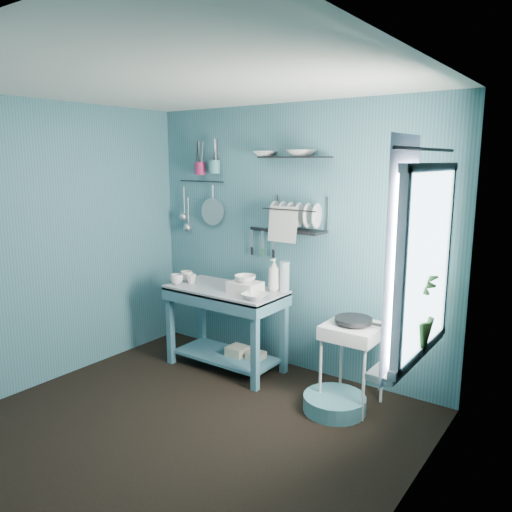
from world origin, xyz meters
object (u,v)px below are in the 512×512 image
Objects in this scene: mug_mid at (191,279)px; water_bottle at (284,277)px; floor_basin at (334,403)px; potted_plant at (411,310)px; dish_rack at (295,214)px; colander at (212,212)px; utensil_cup_teal at (215,167)px; soap_bottle at (274,275)px; wash_tub at (245,287)px; storage_tin_large at (237,357)px; storage_tin_small at (256,362)px; work_counter at (226,328)px; frying_pan at (353,320)px; mug_right at (187,276)px; hotplate_stand at (352,365)px; mug_left at (177,279)px; utensil_cup_magenta at (200,168)px.

mug_mid is 0.36× the size of water_bottle.
potted_plant is at bearing -31.93° from floor_basin.
colander is (-1.05, 0.08, -0.04)m from dish_rack.
dish_rack is at bearing 146.84° from potted_plant.
utensil_cup_teal is (-0.03, 0.41, 1.08)m from mug_mid.
soap_bottle is 0.54× the size of dish_rack.
storage_tin_large is (-0.15, 0.07, -0.74)m from wash_tub.
storage_tin_small is 0.40× the size of floor_basin.
storage_tin_large is at bearing 160.65° from potted_plant.
work_counter is 5.64× the size of storage_tin_small.
work_counter is 2.19× the size of potted_plant.
dish_rack is 1.45m from storage_tin_small.
water_bottle reaches higher than mug_mid.
utensil_cup_teal reaches higher than colander.
work_counter is 3.76× the size of frying_pan.
mug_right is at bearing 174.76° from floor_basin.
soap_bottle is 1.26m from floor_basin.
soap_bottle is 0.87m from storage_tin_small.
wash_tub is 1.40× the size of storage_tin_small.
mug_mid is 0.63m from wash_tub.
frying_pan is (1.69, 0.07, -0.12)m from mug_mid.
wash_tub is at bearing 172.00° from floor_basin.
soap_bottle is (0.80, 0.26, 0.10)m from mug_mid.
dish_rack reaches higher than wash_tub.
colander reaches higher than mug_mid.
hotplate_stand is (1.81, 0.01, -0.50)m from mug_right.
mug_left is 1.87m from hotplate_stand.
potted_plant reaches higher than mug_mid.
utensil_cup_teal is at bearing 81.67° from mug_left.
utensil_cup_magenta reaches higher than storage_tin_small.
dish_rack is (0.06, 0.08, 0.57)m from water_bottle.
mug_right reaches higher than frying_pan.
potted_plant is (2.56, -0.95, -0.82)m from utensil_cup_magenta.
mug_left is 1.33m from dish_rack.
frying_pan is at bearing -1.68° from storage_tin_large.
work_counter reaches higher than hotplate_stand.
work_counter is 0.51m from wash_tub.
colander is 1.59m from storage_tin_small.
storage_tin_small reaches higher than floor_basin.
floor_basin is (1.75, -0.16, -0.78)m from mug_right.
mug_right reaches higher than work_counter.
colander is (-1.78, 0.37, 1.12)m from hotplate_stand.
utensil_cup_magenta is (-0.10, 0.35, 1.06)m from mug_right.
hotplate_stand reaches higher than storage_tin_large.
floor_basin is (1.66, -0.51, -1.86)m from utensil_cup_teal.
potted_plant is 2.34× the size of storage_tin_large.
mug_mid is 0.18× the size of dish_rack.
colander reaches higher than floor_basin.
mug_right is at bearing 97.13° from mug_left.
mug_left reaches higher than hotplate_stand.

